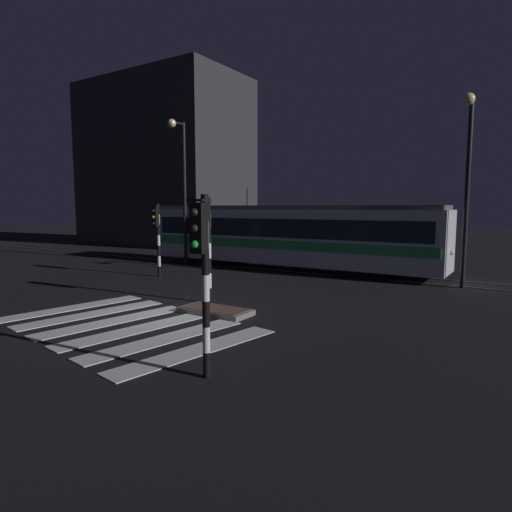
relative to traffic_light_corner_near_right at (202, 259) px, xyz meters
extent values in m
plane|color=black|center=(-4.13, 3.29, -2.25)|extent=(120.00, 120.00, 0.00)
cube|color=#59595E|center=(-4.13, 12.80, -2.23)|extent=(80.00, 0.12, 0.03)
cube|color=#59595E|center=(-4.13, 14.23, -2.23)|extent=(80.00, 0.12, 0.03)
cube|color=silver|center=(-7.12, 2.24, -2.24)|extent=(1.45, 4.51, 0.02)
cube|color=silver|center=(-5.93, 2.03, -2.24)|extent=(1.45, 4.51, 0.02)
cube|color=silver|center=(-4.73, 1.83, -2.24)|extent=(1.45, 4.51, 0.02)
cube|color=silver|center=(-3.54, 1.62, -2.24)|extent=(1.45, 4.51, 0.02)
cube|color=silver|center=(-2.34, 1.42, -2.24)|extent=(1.45, 4.51, 0.02)
cube|color=silver|center=(-1.15, 1.21, -2.24)|extent=(1.45, 4.51, 0.02)
cube|color=slate|center=(-2.88, 4.06, -2.17)|extent=(2.20, 1.01, 0.16)
cube|color=brown|center=(-2.88, 4.06, -2.08)|extent=(1.98, 0.91, 0.02)
cylinder|color=black|center=(0.00, 0.09, -2.00)|extent=(0.14, 0.14, 0.49)
cylinder|color=white|center=(0.00, 0.09, -1.52)|extent=(0.14, 0.14, 0.49)
cylinder|color=black|center=(0.00, 0.09, -1.03)|extent=(0.14, 0.14, 0.49)
cylinder|color=white|center=(0.00, 0.09, -0.54)|extent=(0.14, 0.14, 0.49)
cylinder|color=black|center=(0.00, 0.09, -0.06)|extent=(0.14, 0.14, 0.49)
cylinder|color=white|center=(0.00, 0.09, 0.43)|extent=(0.14, 0.14, 0.49)
cylinder|color=black|center=(0.00, 0.09, 0.91)|extent=(0.14, 0.14, 0.49)
cube|color=black|center=(0.00, -0.08, 0.56)|extent=(0.28, 0.20, 0.90)
sphere|color=black|center=(0.00, -0.19, 0.84)|extent=(0.14, 0.14, 0.14)
sphere|color=black|center=(0.00, -0.19, 0.56)|extent=(0.14, 0.14, 0.14)
sphere|color=green|center=(0.00, -0.19, 0.28)|extent=(0.14, 0.14, 0.14)
cube|color=black|center=(0.00, -0.08, 1.05)|extent=(0.36, 0.24, 0.04)
cylinder|color=black|center=(-3.98, 5.15, -2.00)|extent=(0.14, 0.14, 0.50)
cylinder|color=white|center=(-3.98, 5.15, -1.50)|extent=(0.14, 0.14, 0.50)
cylinder|color=black|center=(-3.98, 5.15, -1.00)|extent=(0.14, 0.14, 0.50)
cylinder|color=white|center=(-3.98, 5.15, -0.50)|extent=(0.14, 0.14, 0.50)
cylinder|color=black|center=(-3.98, 5.15, 0.00)|extent=(0.14, 0.14, 0.50)
cylinder|color=white|center=(-3.98, 5.15, 0.50)|extent=(0.14, 0.14, 0.50)
cylinder|color=black|center=(-3.98, 5.15, 0.99)|extent=(0.14, 0.14, 0.50)
cube|color=black|center=(-3.98, 4.98, 0.64)|extent=(0.28, 0.20, 0.90)
sphere|color=black|center=(-3.98, 4.87, 0.92)|extent=(0.14, 0.14, 0.14)
sphere|color=black|center=(-3.98, 4.87, 0.64)|extent=(0.14, 0.14, 0.14)
sphere|color=green|center=(-3.98, 4.87, 0.36)|extent=(0.14, 0.14, 0.14)
cube|color=black|center=(-3.98, 4.98, 1.13)|extent=(0.36, 0.24, 0.04)
cylinder|color=black|center=(-9.37, 8.23, -2.01)|extent=(0.14, 0.14, 0.47)
cylinder|color=white|center=(-9.37, 8.23, -1.53)|extent=(0.14, 0.14, 0.47)
cylinder|color=black|center=(-9.37, 8.23, -1.06)|extent=(0.14, 0.14, 0.47)
cylinder|color=white|center=(-9.37, 8.23, -0.59)|extent=(0.14, 0.14, 0.47)
cylinder|color=black|center=(-9.37, 8.23, -0.11)|extent=(0.14, 0.14, 0.47)
cylinder|color=white|center=(-9.37, 8.23, 0.36)|extent=(0.14, 0.14, 0.47)
cylinder|color=black|center=(-9.37, 8.23, 0.84)|extent=(0.14, 0.14, 0.47)
cube|color=black|center=(-9.37, 8.06, 0.48)|extent=(0.28, 0.20, 0.90)
sphere|color=black|center=(-9.37, 7.95, 0.76)|extent=(0.14, 0.14, 0.14)
sphere|color=orange|center=(-9.37, 7.95, 0.48)|extent=(0.14, 0.14, 0.14)
sphere|color=black|center=(-9.37, 7.95, 0.20)|extent=(0.14, 0.14, 0.14)
cube|color=black|center=(-9.37, 8.06, 0.97)|extent=(0.36, 0.24, 0.04)
cylinder|color=black|center=(-11.29, 12.19, 1.60)|extent=(0.18, 0.18, 7.69)
cylinder|color=black|center=(-11.29, 11.74, 5.35)|extent=(0.10, 0.90, 0.10)
sphere|color=#F9E08C|center=(-11.29, 11.29, 5.27)|extent=(0.44, 0.44, 0.44)
cylinder|color=black|center=(2.73, 12.58, 1.35)|extent=(0.18, 0.18, 7.20)
cylinder|color=black|center=(2.73, 12.13, 4.85)|extent=(0.10, 0.90, 0.10)
sphere|color=#F9E08C|center=(2.73, 11.68, 4.77)|extent=(0.44, 0.44, 0.44)
cube|color=silver|center=(-5.70, 13.52, -0.55)|extent=(15.62, 2.50, 2.70)
cube|color=green|center=(-5.70, 12.25, -0.90)|extent=(15.30, 0.04, 0.44)
cube|color=green|center=(-5.70, 14.79, -0.90)|extent=(15.30, 0.04, 0.44)
cube|color=black|center=(-5.70, 12.25, -0.10)|extent=(14.84, 0.03, 0.90)
cube|color=#4C4C51|center=(-5.70, 13.52, 0.90)|extent=(15.30, 2.30, 0.20)
cylinder|color=#262628|center=(-8.05, 13.52, 1.40)|extent=(0.08, 0.08, 1.00)
cube|color=black|center=(-1.41, 13.52, -2.07)|extent=(2.20, 2.00, 0.35)
cube|color=black|center=(-10.00, 13.52, -2.07)|extent=(2.20, 2.00, 0.35)
sphere|color=#F9F2CC|center=(2.16, 13.52, -0.95)|extent=(0.24, 0.24, 0.24)
cube|color=#2D2D33|center=(-21.95, 21.63, 4.54)|extent=(13.69, 8.00, 13.57)
camera|label=1|loc=(5.02, -6.05, 0.93)|focal=30.66mm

